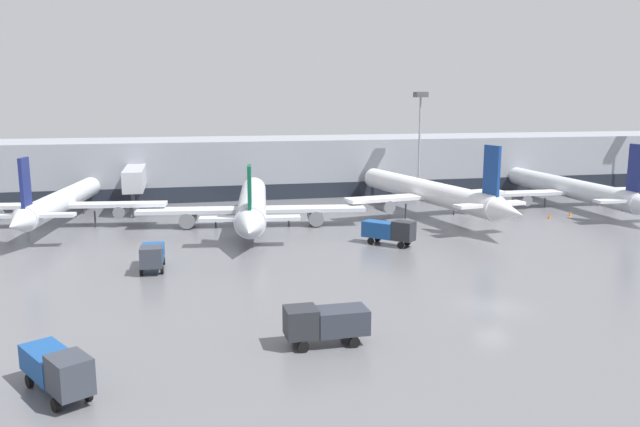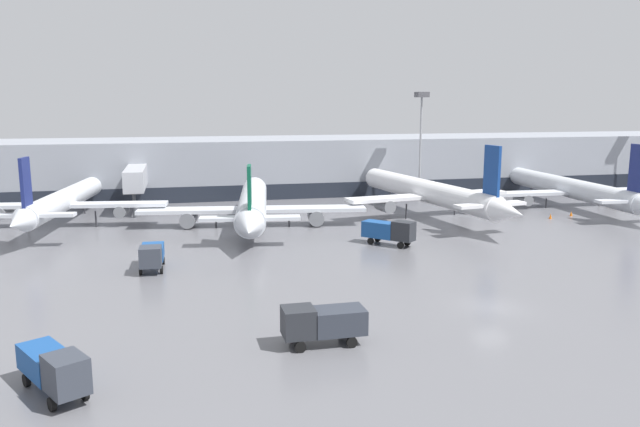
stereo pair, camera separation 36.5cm
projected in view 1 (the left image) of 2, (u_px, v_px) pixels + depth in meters
The scene contains 13 objects.
ground_plane at pixel (492, 306), 46.42m from camera, with size 320.00×320.00×0.00m, color slate.
terminal_building at pixel (313, 165), 104.96m from camera, with size 160.00×27.47×9.00m.
parked_jet_0 at pixel (428, 192), 82.40m from camera, with size 23.23×38.14×10.23m.
parked_jet_2 at pixel (61, 202), 75.03m from camera, with size 24.91×32.09×9.41m.
parked_jet_4 at pixel (252, 205), 75.61m from camera, with size 27.69×34.16×8.57m.
parked_jet_5 at pixel (570, 188), 90.26m from camera, with size 26.72×38.12×9.86m.
service_truck_0 at pixel (57, 368), 32.28m from camera, with size 4.50×5.97×2.58m.
service_truck_1 at pixel (389, 230), 65.93m from camera, with size 5.12×5.30×2.72m.
service_truck_2 at pixel (152, 255), 56.23m from camera, with size 2.13×5.36×2.46m.
service_truck_3 at pixel (325, 322), 38.95m from camera, with size 5.24×2.18×2.51m.
traffic_cone_0 at pixel (570, 213), 83.00m from camera, with size 0.38×0.38×0.63m.
traffic_cone_2 at pixel (549, 216), 81.03m from camera, with size 0.36×0.36×0.67m.
apron_light_mast_5 at pixel (420, 114), 94.80m from camera, with size 1.80×1.80×16.40m.
Camera 1 is at (-22.54, -40.39, 15.12)m, focal length 35.00 mm.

